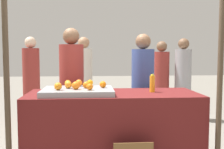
% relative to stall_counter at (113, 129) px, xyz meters
% --- Properties ---
extents(stall_counter, '(1.97, 0.78, 0.85)m').
position_rel_stall_counter_xyz_m(stall_counter, '(0.00, 0.00, 0.00)').
color(stall_counter, '#5B1919').
rests_on(stall_counter, ground_plane).
extents(orange_tray, '(0.79, 0.60, 0.06)m').
position_rel_stall_counter_xyz_m(orange_tray, '(-0.40, -0.05, 0.46)').
color(orange_tray, gray).
rests_on(orange_tray, stall_counter).
extents(orange_0, '(0.09, 0.09, 0.09)m').
position_rel_stall_counter_xyz_m(orange_0, '(-0.42, -0.12, 0.53)').
color(orange_0, orange).
rests_on(orange_0, orange_tray).
extents(orange_1, '(0.08, 0.08, 0.08)m').
position_rel_stall_counter_xyz_m(orange_1, '(-0.51, -0.02, 0.53)').
color(orange_1, orange).
rests_on(orange_1, orange_tray).
extents(orange_2, '(0.08, 0.08, 0.08)m').
position_rel_stall_counter_xyz_m(orange_2, '(-0.40, 0.16, 0.53)').
color(orange_2, orange).
rests_on(orange_2, orange_tray).
extents(orange_3, '(0.08, 0.08, 0.08)m').
position_rel_stall_counter_xyz_m(orange_3, '(-0.53, 0.16, 0.52)').
color(orange_3, orange).
rests_on(orange_3, orange_tray).
extents(orange_4, '(0.07, 0.07, 0.07)m').
position_rel_stall_counter_xyz_m(orange_4, '(-0.27, -0.19, 0.52)').
color(orange_4, orange).
rests_on(orange_4, orange_tray).
extents(orange_5, '(0.08, 0.08, 0.08)m').
position_rel_stall_counter_xyz_m(orange_5, '(-0.61, -0.16, 0.53)').
color(orange_5, orange).
rests_on(orange_5, orange_tray).
extents(orange_6, '(0.08, 0.08, 0.08)m').
position_rel_stall_counter_xyz_m(orange_6, '(-0.31, -0.04, 0.53)').
color(orange_6, orange).
rests_on(orange_6, orange_tray).
extents(orange_7, '(0.07, 0.07, 0.07)m').
position_rel_stall_counter_xyz_m(orange_7, '(-0.27, 0.18, 0.52)').
color(orange_7, orange).
rests_on(orange_7, orange_tray).
extents(orange_8, '(0.08, 0.08, 0.08)m').
position_rel_stall_counter_xyz_m(orange_8, '(-0.12, 0.00, 0.52)').
color(orange_8, orange).
rests_on(orange_8, orange_tray).
extents(juice_bottle, '(0.06, 0.06, 0.21)m').
position_rel_stall_counter_xyz_m(juice_bottle, '(0.47, 0.03, 0.53)').
color(juice_bottle, orange).
rests_on(juice_bottle, stall_counter).
extents(vendor_left, '(0.33, 0.33, 1.65)m').
position_rel_stall_counter_xyz_m(vendor_left, '(-0.52, 0.62, 0.34)').
color(vendor_left, maroon).
rests_on(vendor_left, ground_plane).
extents(vendor_right, '(0.32, 0.32, 1.58)m').
position_rel_stall_counter_xyz_m(vendor_right, '(0.47, 0.65, 0.31)').
color(vendor_right, '#384C8C').
rests_on(vendor_right, ground_plane).
extents(crowd_person_0, '(0.32, 0.32, 1.62)m').
position_rel_stall_counter_xyz_m(crowd_person_0, '(-1.41, 2.25, 0.33)').
color(crowd_person_0, maroon).
rests_on(crowd_person_0, ground_plane).
extents(crowd_person_1, '(0.32, 0.32, 1.59)m').
position_rel_stall_counter_xyz_m(crowd_person_1, '(1.55, 2.11, 0.31)').
color(crowd_person_1, '#99999E').
rests_on(crowd_person_1, ground_plane).
extents(crowd_person_2, '(0.31, 0.31, 1.54)m').
position_rel_stall_counter_xyz_m(crowd_person_2, '(1.15, 2.22, 0.29)').
color(crowd_person_2, maroon).
rests_on(crowd_person_2, ground_plane).
extents(crowd_person_3, '(0.32, 0.32, 1.61)m').
position_rel_stall_counter_xyz_m(crowd_person_3, '(-0.39, 2.15, 0.32)').
color(crowd_person_3, beige).
rests_on(crowd_person_3, ground_plane).
extents(canopy_post_left, '(0.06, 0.06, 2.08)m').
position_rel_stall_counter_xyz_m(canopy_post_left, '(-1.06, -0.43, 0.61)').
color(canopy_post_left, '#473828').
rests_on(canopy_post_left, ground_plane).
extents(canopy_post_right, '(0.06, 0.06, 2.08)m').
position_rel_stall_counter_xyz_m(canopy_post_right, '(1.06, -0.43, 0.61)').
color(canopy_post_right, '#473828').
rests_on(canopy_post_right, ground_plane).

